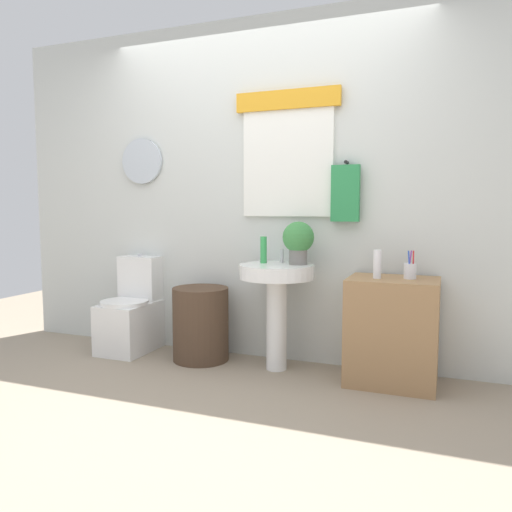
{
  "coord_description": "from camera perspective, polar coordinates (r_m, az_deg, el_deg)",
  "views": [
    {
      "loc": [
        1.37,
        -2.51,
        1.17
      ],
      "look_at": [
        0.08,
        0.8,
        0.83
      ],
      "focal_mm": 35.16,
      "sensor_mm": 36.0,
      "label": 1
    }
  ],
  "objects": [
    {
      "name": "soap_bottle",
      "position": [
        3.65,
        0.87,
        0.7
      ],
      "size": [
        0.05,
        0.05,
        0.19
      ],
      "primitive_type": "cylinder",
      "color": "green",
      "rests_on": "pedestal_sink"
    },
    {
      "name": "back_wall",
      "position": [
        3.91,
        0.8,
        7.51
      ],
      "size": [
        4.4,
        0.18,
        2.6
      ],
      "color": "silver",
      "rests_on": "ground_plane"
    },
    {
      "name": "toilet",
      "position": [
        4.26,
        -13.94,
        -6.48
      ],
      "size": [
        0.38,
        0.51,
        0.78
      ],
      "color": "white",
      "rests_on": "ground_plane"
    },
    {
      "name": "wooden_cabinet",
      "position": [
        3.48,
        15.23,
        -8.26
      ],
      "size": [
        0.58,
        0.44,
        0.71
      ],
      "primitive_type": "cube",
      "color": "#9E754C",
      "rests_on": "ground_plane"
    },
    {
      "name": "ground_plane",
      "position": [
        3.09,
        -7.07,
        -16.77
      ],
      "size": [
        8.0,
        8.0,
        0.0
      ],
      "primitive_type": "plane",
      "color": "gray"
    },
    {
      "name": "faucet",
      "position": [
        3.69,
        2.99,
        0.0
      ],
      "size": [
        0.03,
        0.03,
        0.1
      ],
      "primitive_type": "cylinder",
      "color": "silver",
      "rests_on": "pedestal_sink"
    },
    {
      "name": "lotion_bottle",
      "position": [
        3.37,
        13.64,
        -0.91
      ],
      "size": [
        0.05,
        0.05,
        0.19
      ],
      "primitive_type": "cylinder",
      "color": "white",
      "rests_on": "wooden_cabinet"
    },
    {
      "name": "toothbrush_cup",
      "position": [
        3.42,
        17.14,
        -1.6
      ],
      "size": [
        0.08,
        0.08,
        0.19
      ],
      "color": "silver",
      "rests_on": "wooden_cabinet"
    },
    {
      "name": "pedestal_sink",
      "position": [
        3.6,
        2.37,
        -3.82
      ],
      "size": [
        0.54,
        0.54,
        0.77
      ],
      "color": "white",
      "rests_on": "ground_plane"
    },
    {
      "name": "laundry_hamper",
      "position": [
        3.9,
        -6.31,
        -7.69
      ],
      "size": [
        0.43,
        0.43,
        0.56
      ],
      "primitive_type": "cylinder",
      "color": "#4C3828",
      "rests_on": "ground_plane"
    },
    {
      "name": "potted_plant",
      "position": [
        3.58,
        4.83,
        1.83
      ],
      "size": [
        0.22,
        0.22,
        0.31
      ],
      "color": "slate",
      "rests_on": "pedestal_sink"
    }
  ]
}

